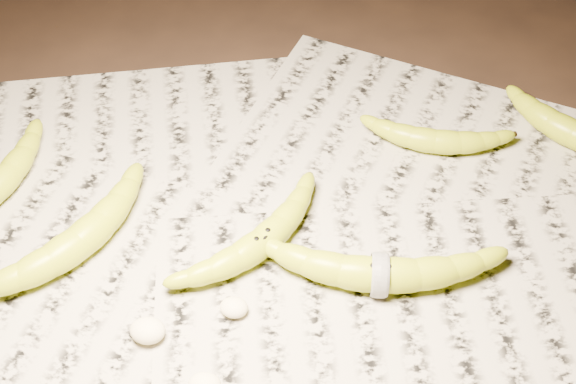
% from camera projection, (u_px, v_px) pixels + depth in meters
% --- Properties ---
extents(ground, '(3.00, 3.00, 0.00)m').
position_uv_depth(ground, '(299.00, 227.00, 0.96)').
color(ground, black).
rests_on(ground, ground).
extents(newspaper_patch, '(0.90, 0.70, 0.01)m').
position_uv_depth(newspaper_patch, '(277.00, 245.00, 0.93)').
color(newspaper_patch, '#A5A08D').
rests_on(newspaper_patch, ground).
extents(banana_left_b, '(0.17, 0.22, 0.04)m').
position_uv_depth(banana_left_b, '(77.00, 241.00, 0.91)').
color(banana_left_b, gold).
rests_on(banana_left_b, newspaper_patch).
extents(banana_center, '(0.16, 0.19, 0.04)m').
position_uv_depth(banana_center, '(261.00, 241.00, 0.91)').
color(banana_center, gold).
rests_on(banana_center, newspaper_patch).
extents(banana_taped, '(0.25, 0.09, 0.04)m').
position_uv_depth(banana_taped, '(380.00, 273.00, 0.88)').
color(banana_taped, gold).
rests_on(banana_taped, newspaper_patch).
extents(banana_upper_a, '(0.17, 0.05, 0.03)m').
position_uv_depth(banana_upper_a, '(436.00, 139.00, 1.02)').
color(banana_upper_a, gold).
rests_on(banana_upper_a, newspaper_patch).
extents(banana_upper_b, '(0.19, 0.14, 0.04)m').
position_uv_depth(banana_upper_b, '(575.00, 132.00, 1.03)').
color(banana_upper_b, gold).
rests_on(banana_upper_b, newspaper_patch).
extents(measuring_tape, '(0.01, 0.05, 0.05)m').
position_uv_depth(measuring_tape, '(380.00, 273.00, 0.88)').
color(measuring_tape, white).
rests_on(measuring_tape, newspaper_patch).
extents(flesh_chunk_a, '(0.04, 0.03, 0.02)m').
position_uv_depth(flesh_chunk_a, '(147.00, 329.00, 0.84)').
color(flesh_chunk_a, beige).
rests_on(flesh_chunk_a, newspaper_patch).
extents(flesh_chunk_b, '(0.03, 0.03, 0.02)m').
position_uv_depth(flesh_chunk_b, '(204.00, 384.00, 0.80)').
color(flesh_chunk_b, beige).
rests_on(flesh_chunk_b, newspaper_patch).
extents(flesh_chunk_c, '(0.03, 0.03, 0.02)m').
position_uv_depth(flesh_chunk_c, '(234.00, 305.00, 0.86)').
color(flesh_chunk_c, beige).
rests_on(flesh_chunk_c, newspaper_patch).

